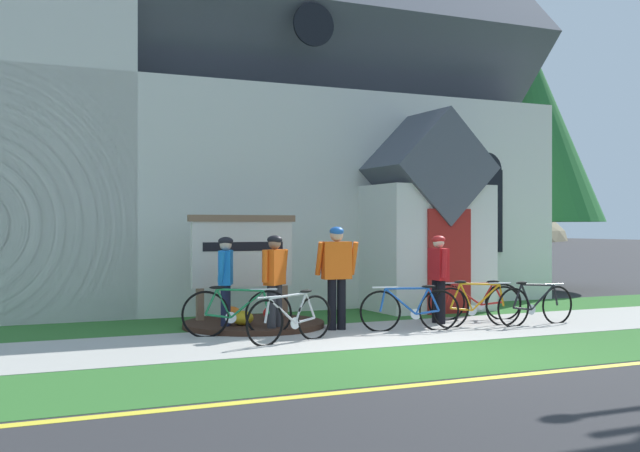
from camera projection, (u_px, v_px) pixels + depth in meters
ground at (316, 321)px, 14.40m from camera, size 140.00×140.00×0.00m
sidewalk_slab at (399, 332)px, 12.90m from camera, size 32.00×2.69×0.01m
grass_verge at (492, 355)px, 10.63m from camera, size 32.00×2.31×0.01m
church_lawn at (336, 316)px, 15.12m from camera, size 24.00×2.18×0.01m
curb_paint_stripe at (558, 371)px, 9.44m from camera, size 28.00×0.16×0.01m
church_building at (236, 114)px, 19.30m from camera, size 13.06×9.87×13.49m
church_sign at (243, 254)px, 14.04m from camera, size 2.02×0.15×1.96m
flower_bed at (253, 323)px, 13.51m from camera, size 2.45×2.45×0.34m
bicycle_white at (291, 318)px, 11.76m from camera, size 1.61×0.57×0.80m
bicycle_silver at (475, 301)px, 14.58m from camera, size 1.66×0.68×0.76m
bicycle_yellow at (477, 305)px, 13.58m from camera, size 1.76×0.22×0.83m
bicycle_green at (237, 312)px, 12.38m from camera, size 1.69×0.54×0.83m
bicycle_orange at (410, 309)px, 13.03m from camera, size 1.64×0.54×0.79m
bicycle_red at (535, 305)px, 13.79m from camera, size 1.70×0.10×0.80m
cyclist_in_orange_jersey at (275, 277)px, 12.77m from camera, size 0.55×0.48×1.60m
cyclist_in_green_jersey at (337, 269)px, 13.12m from camera, size 0.67×0.38×1.75m
cyclist_in_blue_jersey at (439, 273)px, 14.00m from camera, size 0.27×0.71×1.59m
cyclist_in_white_jersey at (226, 277)px, 12.97m from camera, size 0.38×0.65×1.58m
roadside_conifer at (523, 124)px, 21.86m from camera, size 4.39×4.39×7.35m
yard_deciduous_tree at (21, 117)px, 15.80m from camera, size 3.65×3.65×5.49m
distant_hill at (166, 243)px, 77.37m from camera, size 95.64×41.20×16.72m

